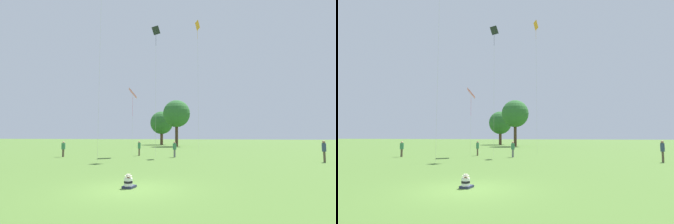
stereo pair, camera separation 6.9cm
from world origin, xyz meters
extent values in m
plane|color=#4C702D|center=(0.00, 0.00, 0.00)|extent=(300.00, 300.00, 0.00)
cube|color=#282D47|center=(-0.20, 0.31, 0.05)|extent=(0.51, 0.60, 0.10)
cylinder|color=white|center=(-0.21, 0.21, 0.26)|extent=(0.40, 0.40, 0.33)
cylinder|color=black|center=(-0.21, 0.21, 0.26)|extent=(0.41, 0.41, 0.09)
sphere|color=#A37556|center=(-0.21, 0.21, 0.50)|extent=(0.18, 0.18, 0.18)
cylinder|color=beige|center=(-0.21, 0.21, 0.51)|extent=(0.31, 0.31, 0.01)
cylinder|color=beige|center=(-0.21, 0.21, 0.55)|extent=(0.19, 0.19, 0.08)
cylinder|color=brown|center=(-5.15, 17.52, 0.40)|extent=(0.23, 0.23, 0.79)
cylinder|color=#387A51|center=(-5.15, 17.52, 1.10)|extent=(0.42, 0.42, 0.63)
sphere|color=tan|center=(-5.15, 17.52, 1.51)|extent=(0.21, 0.21, 0.21)
cylinder|color=slate|center=(-0.96, 16.18, 0.40)|extent=(0.26, 0.26, 0.79)
cylinder|color=#387A51|center=(-0.96, 16.18, 1.10)|extent=(0.47, 0.47, 0.63)
sphere|color=tan|center=(-0.96, 16.18, 1.51)|extent=(0.21, 0.21, 0.21)
cylinder|color=brown|center=(-12.44, 14.43, 0.40)|extent=(0.24, 0.24, 0.80)
cylinder|color=#387A51|center=(-12.44, 14.43, 1.11)|extent=(0.43, 0.43, 0.63)
sphere|color=tan|center=(-12.44, 14.43, 1.52)|extent=(0.22, 0.22, 0.22)
cylinder|color=brown|center=(12.16, 13.72, 0.44)|extent=(0.23, 0.23, 0.88)
cylinder|color=#334260|center=(12.16, 13.72, 1.23)|extent=(0.43, 0.43, 0.70)
sphere|color=#A37556|center=(12.16, 13.72, 1.68)|extent=(0.24, 0.24, 0.24)
cube|color=#1E2328|center=(-2.72, 15.15, 13.13)|extent=(0.95, 0.75, 0.73)
cylinder|color=#1E2328|center=(-2.72, 15.15, 12.16)|extent=(0.02, 0.02, 1.35)
cylinder|color=#BCB7A8|center=(-2.72, 15.15, 6.57)|extent=(0.01, 0.01, 13.13)
cylinder|color=#BCB7A8|center=(-6.53, 10.22, 8.89)|extent=(0.01, 0.01, 17.77)
cube|color=orange|center=(1.15, 20.81, 15.77)|extent=(0.66, 1.01, 0.96)
cylinder|color=orange|center=(1.15, 20.81, 14.73)|extent=(0.02, 0.02, 1.38)
cylinder|color=#BCB7A8|center=(1.15, 20.81, 7.89)|extent=(0.01, 0.01, 15.76)
cube|color=pink|center=(-5.76, 16.88, 6.89)|extent=(1.25, 1.52, 1.02)
cylinder|color=pink|center=(-5.76, 16.88, 5.40)|extent=(0.02, 0.02, 2.07)
cylinder|color=#BCB7A8|center=(-5.76, 16.88, 3.45)|extent=(0.01, 0.01, 6.89)
cylinder|color=brown|center=(-10.43, 52.77, 1.93)|extent=(0.69, 0.69, 3.86)
sphere|color=#2D662D|center=(-10.43, 52.77, 5.41)|extent=(5.61, 5.61, 5.61)
cylinder|color=#473323|center=(-5.16, 43.38, 2.62)|extent=(0.62, 0.62, 5.24)
sphere|color=#2D662D|center=(-5.16, 43.38, 6.80)|extent=(5.66, 5.66, 5.66)
camera|label=1|loc=(3.59, -10.46, 2.20)|focal=28.00mm
camera|label=2|loc=(3.66, -10.45, 2.20)|focal=28.00mm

